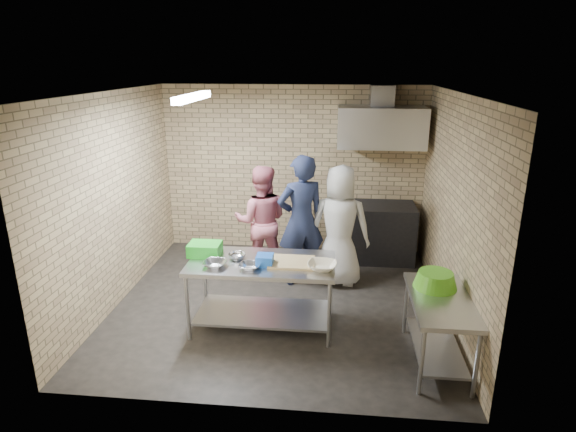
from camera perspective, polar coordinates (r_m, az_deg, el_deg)
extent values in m
plane|color=black|center=(6.41, -1.09, -10.35)|extent=(4.20, 4.20, 0.00)
plane|color=black|center=(5.65, -1.25, 14.51)|extent=(4.20, 4.20, 0.00)
cube|color=tan|center=(7.81, 0.60, 5.50)|extent=(4.20, 0.06, 2.70)
cube|color=tan|center=(4.04, -4.59, -6.91)|extent=(4.20, 0.06, 2.70)
cube|color=tan|center=(6.48, -19.95, 1.74)|extent=(0.06, 4.00, 2.70)
cube|color=tan|center=(6.02, 19.11, 0.63)|extent=(0.06, 4.00, 2.70)
cube|color=#B0B2B7|center=(5.72, -3.07, -9.30)|extent=(1.69, 0.84, 0.84)
cube|color=silver|center=(5.35, 17.41, -12.86)|extent=(0.60, 1.20, 0.75)
cube|color=black|center=(7.73, 10.36, -1.91)|extent=(1.20, 0.70, 0.90)
cube|color=silver|center=(7.39, 11.06, 10.35)|extent=(1.30, 0.60, 0.60)
cube|color=#A5A8AD|center=(7.49, 11.18, 13.91)|extent=(0.35, 0.30, 0.30)
cube|color=#3F2B19|center=(7.63, 13.13, 9.09)|extent=(0.80, 0.20, 0.04)
cube|color=white|center=(5.86, -11.29, 13.71)|extent=(0.10, 1.25, 0.08)
cube|color=green|center=(5.77, -9.88, -3.91)|extent=(0.38, 0.28, 0.15)
cube|color=blue|center=(5.42, -2.79, -5.27)|extent=(0.19, 0.19, 0.12)
cube|color=tan|center=(5.48, 0.46, -5.52)|extent=(0.52, 0.39, 0.03)
imported|color=#B8BBBF|center=(5.45, -8.70, -5.68)|extent=(0.29, 0.29, 0.06)
imported|color=silver|center=(5.63, -6.10, -4.78)|extent=(0.22, 0.22, 0.06)
imported|color=silver|center=(5.35, -4.57, -6.01)|extent=(0.27, 0.27, 0.06)
imported|color=beige|center=(5.33, 4.10, -5.96)|extent=(0.36, 0.36, 0.08)
cylinder|color=#B22619|center=(7.59, 11.29, 10.00)|extent=(0.07, 0.07, 0.18)
cylinder|color=green|center=(7.64, 14.31, 9.73)|extent=(0.06, 0.06, 0.15)
imported|color=#141B33|center=(6.63, 1.57, -0.58)|extent=(0.80, 0.68, 1.86)
imported|color=#C7697A|center=(6.96, -3.19, -0.62)|extent=(0.85, 0.69, 1.65)
imported|color=silver|center=(6.68, 6.17, -1.21)|extent=(0.90, 0.64, 1.72)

